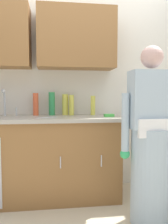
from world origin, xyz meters
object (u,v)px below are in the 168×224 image
at_px(person_at_sink, 150,149).
at_px(sponge, 109,115).
at_px(bottle_cleaner_spray, 36,104).
at_px(knife_on_counter, 46,117).
at_px(bottle_soap, 71,105).
at_px(bottle_water_tall, 65,105).
at_px(sink, 6,118).
at_px(bottle_dish_liquid, 52,104).
at_px(bottle_water_short, 93,105).

distance_m(person_at_sink, sponge, 0.68).
distance_m(bottle_cleaner_spray, knife_on_counter, 0.37).
bearing_deg(bottle_soap, person_at_sink, -52.27).
distance_m(person_at_sink, knife_on_counter, 1.12).
distance_m(bottle_water_tall, bottle_soap, 0.09).
distance_m(sink, person_at_sink, 1.57).
bearing_deg(knife_on_counter, person_at_sink, -54.05).
bearing_deg(bottle_soap, bottle_water_tall, 145.16).
bearing_deg(bottle_water_tall, bottle_dish_liquid, -167.12).
xyz_separation_m(bottle_water_short, bottle_water_tall, (-0.34, 0.07, 0.01)).
bearing_deg(knife_on_counter, sponge, -21.89).
height_order(bottle_soap, sponge, bottle_soap).
distance_m(person_at_sink, bottle_water_short, 0.98).
bearing_deg(bottle_water_tall, person_at_sink, -50.93).
bearing_deg(person_at_sink, knife_on_counter, 150.08).
relative_size(bottle_dish_liquid, knife_on_counter, 1.17).
relative_size(bottle_dish_liquid, bottle_cleaner_spray, 1.04).
xyz_separation_m(bottle_cleaner_spray, knife_on_counter, (0.13, -0.32, -0.13)).
xyz_separation_m(bottle_soap, bottle_cleaner_spray, (-0.43, 0.02, 0.01)).
height_order(sink, sponge, sink).
bearing_deg(bottle_water_short, person_at_sink, -64.67).
bearing_deg(bottle_water_short, sink, -171.66).
relative_size(bottle_dish_liquid, bottle_water_tall, 1.09).
bearing_deg(sponge, bottle_dish_liquid, 156.45).
distance_m(bottle_dish_liquid, bottle_water_short, 0.50).
height_order(bottle_water_tall, knife_on_counter, bottle_water_tall).
bearing_deg(bottle_cleaner_spray, person_at_sink, -38.57).
relative_size(sink, person_at_sink, 0.31).
relative_size(bottle_water_tall, bottle_soap, 1.04).
distance_m(bottle_water_short, knife_on_counter, 0.63).
distance_m(bottle_cleaner_spray, sponge, 0.89).
bearing_deg(sponge, bottle_soap, 146.67).
relative_size(bottle_soap, bottle_cleaner_spray, 0.92).
xyz_separation_m(person_at_sink, bottle_soap, (-0.65, 0.84, 0.37)).
bearing_deg(bottle_soap, knife_on_counter, -135.38).
bearing_deg(bottle_water_tall, sponge, -33.57).
relative_size(person_at_sink, knife_on_counter, 6.75).
relative_size(bottle_dish_liquid, sponge, 2.55).
relative_size(bottle_cleaner_spray, sponge, 2.45).
bearing_deg(knife_on_counter, bottle_soap, 20.50).
height_order(bottle_dish_liquid, sponge, bottle_dish_liquid).
distance_m(bottle_water_short, bottle_water_tall, 0.34).
height_order(sink, bottle_water_short, sink).
relative_size(bottle_cleaner_spray, knife_on_counter, 1.12).
relative_size(person_at_sink, bottle_cleaner_spray, 6.01).
bearing_deg(bottle_cleaner_spray, sink, -148.75).
bearing_deg(bottle_dish_liquid, sponge, -23.55).
relative_size(bottle_water_short, sponge, 2.16).
bearing_deg(sink, bottle_water_tall, 18.16).
height_order(bottle_water_tall, bottle_cleaner_spray, bottle_cleaner_spray).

